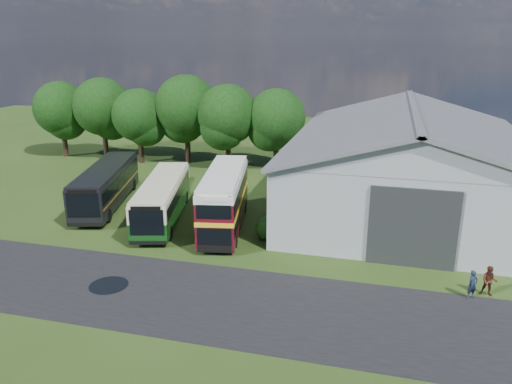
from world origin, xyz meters
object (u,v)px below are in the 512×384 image
(bus_green_single, at_px, (163,199))
(bus_dark_single, at_px, (106,185))
(bus_maroon_double, at_px, (224,200))
(storage_shed, at_px, (409,156))
(visitor_a, at_px, (472,285))
(visitor_b, at_px, (489,281))

(bus_green_single, height_order, bus_dark_single, bus_dark_single)
(bus_maroon_double, bearing_deg, storage_shed, 23.61)
(storage_shed, xyz_separation_m, visitor_a, (3.14, -15.23, -3.37))
(storage_shed, distance_m, bus_dark_single, 24.97)
(bus_maroon_double, relative_size, visitor_a, 6.49)
(bus_dark_single, bearing_deg, visitor_b, -31.67)
(storage_shed, xyz_separation_m, bus_maroon_double, (-12.92, -8.88, -2.01))
(storage_shed, relative_size, visitor_b, 14.58)
(visitor_b, bearing_deg, bus_dark_single, 173.04)
(storage_shed, distance_m, visitor_b, 15.60)
(visitor_a, relative_size, visitor_b, 0.94)
(bus_maroon_double, relative_size, bus_dark_single, 0.86)
(bus_maroon_double, height_order, bus_dark_single, bus_maroon_double)
(storage_shed, bearing_deg, bus_maroon_double, -145.48)
(storage_shed, xyz_separation_m, bus_green_single, (-18.03, -8.36, -2.51))
(bus_dark_single, xyz_separation_m, visitor_b, (28.06, -8.31, -0.87))
(storage_shed, bearing_deg, bus_green_single, -155.14)
(bus_green_single, distance_m, bus_maroon_double, 5.17)
(bus_green_single, relative_size, bus_dark_single, 0.97)
(bus_green_single, bearing_deg, bus_maroon_double, -20.41)
(storage_shed, bearing_deg, visitor_b, -74.60)
(storage_shed, relative_size, visitor_a, 15.55)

